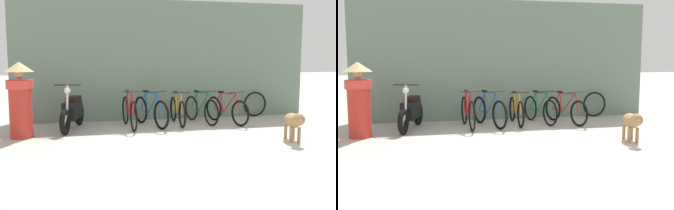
# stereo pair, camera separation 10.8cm
# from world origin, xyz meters

# --- Properties ---
(ground_plane) EXTENTS (60.00, 60.00, 0.00)m
(ground_plane) POSITION_xyz_m (0.00, 0.00, 0.00)
(ground_plane) COLOR #ADA89E
(shop_wall_back) EXTENTS (7.92, 0.20, 3.13)m
(shop_wall_back) POSITION_xyz_m (0.00, 3.68, 1.56)
(shop_wall_back) COLOR slate
(shop_wall_back) RESTS_ON ground
(bicycle_0) EXTENTS (0.46, 1.71, 0.90)m
(bicycle_0) POSITION_xyz_m (-1.18, 2.52, 0.37)
(bicycle_0) COLOR black
(bicycle_0) RESTS_ON ground
(bicycle_1) EXTENTS (0.61, 1.65, 0.88)m
(bicycle_1) POSITION_xyz_m (-0.66, 2.59, 0.36)
(bicycle_1) COLOR black
(bicycle_1) RESTS_ON ground
(bicycle_2) EXTENTS (0.46, 1.63, 0.83)m
(bicycle_2) POSITION_xyz_m (0.04, 2.70, 0.34)
(bicycle_2) COLOR black
(bicycle_2) RESTS_ON ground
(bicycle_3) EXTENTS (0.50, 1.58, 0.84)m
(bicycle_3) POSITION_xyz_m (0.67, 2.75, 0.35)
(bicycle_3) COLOR black
(bicycle_3) RESTS_ON ground
(bicycle_4) EXTENTS (0.60, 1.61, 0.83)m
(bicycle_4) POSITION_xyz_m (1.27, 2.55, 0.34)
(bicycle_4) COLOR black
(bicycle_4) RESTS_ON ground
(motorcycle) EXTENTS (0.66, 1.75, 1.07)m
(motorcycle) POSITION_xyz_m (-2.48, 2.56, 0.42)
(motorcycle) COLOR black
(motorcycle) RESTS_ON ground
(stray_dog) EXTENTS (0.49, 1.12, 0.61)m
(stray_dog) POSITION_xyz_m (1.76, 0.26, 0.41)
(stray_dog) COLOR #997247
(stray_dog) RESTS_ON ground
(person_in_robes) EXTENTS (0.81, 0.81, 1.56)m
(person_in_robes) POSITION_xyz_m (-3.50, 1.89, 0.84)
(person_in_robes) COLOR #B72D23
(person_in_robes) RESTS_ON ground
(spare_tire_left) EXTENTS (0.69, 0.09, 0.69)m
(spare_tire_left) POSITION_xyz_m (2.48, 3.42, 0.35)
(spare_tire_left) COLOR black
(spare_tire_left) RESTS_ON ground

